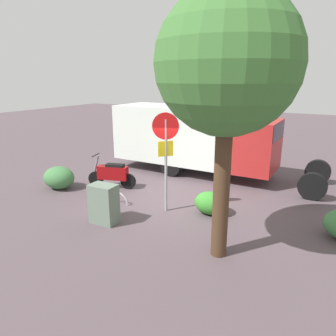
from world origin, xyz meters
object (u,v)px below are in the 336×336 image
Objects in this scene: box_truck_near at (195,136)px; utility_cabinet at (104,204)px; motorcycle at (112,174)px; bike_rack_hoop at (116,204)px; street_tree at (228,65)px; stop_sign at (166,147)px.

box_truck_near is 7.81× the size of utility_cabinet.
box_truck_near is at bearing -134.40° from motorcycle.
bike_rack_hoop is at bearing -98.68° from box_truck_near.
motorcycle is (1.77, 3.22, -1.02)m from box_truck_near.
motorcycle is 2.87m from utility_cabinet.
box_truck_near is at bearing -91.67° from utility_cabinet.
motorcycle is 1.63× the size of utility_cabinet.
bike_rack_hoop is at bearing -65.79° from utility_cabinet.
utility_cabinet is at bearing 114.21° from bike_rack_hoop.
box_truck_near is 5.69m from utility_cabinet.
motorcycle is at bearing -25.99° from street_tree.
utility_cabinet reaches higher than bike_rack_hoop.
motorcycle is at bearing -17.97° from stop_sign.
street_tree reaches higher than box_truck_near.
street_tree reaches higher than utility_cabinet.
bike_rack_hoop is at bearing 10.56° from stop_sign.
utility_cabinet is at bearing -0.41° from street_tree.
street_tree reaches higher than stop_sign.
stop_sign reaches higher than bike_rack_hoop.
bike_rack_hoop is (1.63, 0.30, -1.95)m from stop_sign.
motorcycle reaches higher than bike_rack_hoop.
motorcycle is 3.18m from stop_sign.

